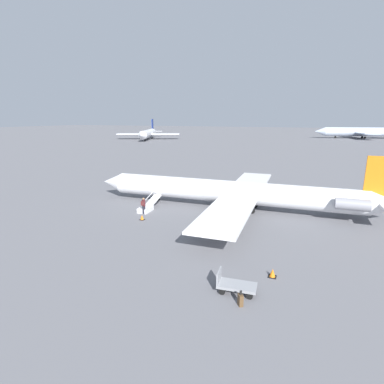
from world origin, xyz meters
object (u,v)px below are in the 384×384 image
object	(u,v)px
airplane_far_right	(360,132)
boarding_stairs	(147,207)
luggage_cart	(235,285)
suitcase	(240,300)
airplane_far_left	(148,133)
airplane_main	(238,192)
passenger	(144,205)

from	to	relation	value
airplane_far_right	boarding_stairs	xyz separation A→B (m)	(34.95, 138.21, -2.85)
luggage_cart	suitcase	world-z (taller)	luggage_cart
suitcase	boarding_stairs	bearing A→B (deg)	-43.96
airplane_far_right	boarding_stairs	bearing A→B (deg)	63.70
airplane_far_left	boarding_stairs	world-z (taller)	airplane_far_left
boarding_stairs	luggage_cart	distance (m)	17.17
airplane_main	suitcase	size ratio (longest dim) A/B	37.34
boarding_stairs	passenger	distance (m)	1.40
passenger	suitcase	size ratio (longest dim) A/B	1.98
airplane_main	luggage_cart	bearing A→B (deg)	100.77
luggage_cart	suitcase	bearing A→B (deg)	113.07
suitcase	airplane_main	bearing A→B (deg)	-75.52
airplane_main	airplane_far_right	bearing A→B (deg)	-103.65
airplane_main	airplane_far_left	bearing A→B (deg)	-57.30
airplane_far_left	boarding_stairs	xyz separation A→B (m)	(-55.65, 95.14, -2.34)
airplane_far_right	luggage_cart	xyz separation A→B (m)	(22.33, 149.85, -2.75)
passenger	luggage_cart	distance (m)	16.15
boarding_stairs	passenger	xyz separation A→B (m)	(-0.30, 1.21, 0.64)
luggage_cart	airplane_far_right	bearing A→B (deg)	-103.87
airplane_far_right	suitcase	distance (m)	152.54
suitcase	airplane_far_left	bearing A→B (deg)	-57.45
luggage_cart	suitcase	xyz separation A→B (m)	(-0.60, 1.10, -0.13)
passenger	luggage_cart	bearing A→B (deg)	-132.90
airplane_far_right	passenger	size ratio (longest dim) A/B	22.77
airplane_far_left	passenger	world-z (taller)	airplane_far_left
airplane_far_left	boarding_stairs	size ratio (longest dim) A/B	9.06
luggage_cart	suitcase	distance (m)	1.26
passenger	suitcase	distance (m)	17.33
suitcase	airplane_far_right	bearing A→B (deg)	-98.19
airplane_far_right	suitcase	xyz separation A→B (m)	(21.73, 150.96, -2.88)
airplane_main	passenger	size ratio (longest dim) A/B	18.89
airplane_far_right	airplane_main	bearing A→B (deg)	66.87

